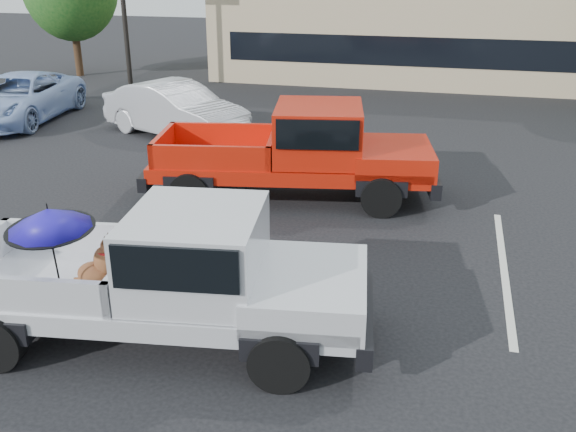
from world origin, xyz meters
name	(u,v)px	position (x,y,z in m)	size (l,w,h in m)	color
ground	(303,305)	(0.00, 0.00, 0.00)	(90.00, 90.00, 0.00)	black
stripe_left	(172,233)	(-3.00, 2.00, 0.00)	(0.12, 5.00, 0.01)	silver
stripe_right	(504,269)	(3.00, 2.00, 0.00)	(0.12, 5.00, 0.01)	silver
silver_pickup	(180,270)	(-1.35, -1.29, 1.05)	(5.90, 2.71, 2.06)	black
red_pickup	(310,148)	(-0.92, 4.57, 1.10)	(6.39, 3.16, 2.02)	black
silver_sedan	(176,110)	(-5.77, 8.63, 0.77)	(1.62, 4.65, 1.53)	silver
blue_suv	(19,98)	(-11.29, 9.08, 0.73)	(2.42, 5.24, 1.46)	#97B3E2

